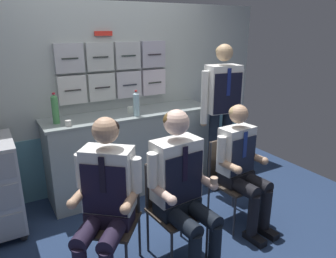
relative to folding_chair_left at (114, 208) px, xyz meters
name	(u,v)px	position (x,y,z in m)	size (l,w,h in m)	color
ground	(169,240)	(0.53, 0.02, -0.52)	(4.80, 4.80, 0.04)	navy
galley_bulkhead	(111,99)	(0.53, 1.40, 0.56)	(4.20, 0.14, 2.15)	#ADB7B5
galley_counter	(132,151)	(0.66, 1.11, -0.03)	(1.97, 0.53, 0.94)	#95A1A1
folding_chair_left	(114,208)	(0.00, 0.00, 0.00)	(0.56, 0.56, 0.82)	#2D2D33
crew_member_left	(105,195)	(-0.10, -0.12, 0.20)	(0.65, 0.69, 1.27)	black
folding_chair_center	(171,198)	(0.47, -0.10, 0.00)	(0.43, 0.43, 0.82)	#2D2D33
crew_member_center	(182,183)	(0.48, -0.26, 0.21)	(0.52, 0.66, 1.29)	black
folding_chair_near_trolley	(229,172)	(1.23, 0.05, 0.00)	(0.43, 0.43, 0.82)	#2D2D33
crew_member_near_trolley	(242,163)	(1.24, -0.11, 0.15)	(0.48, 0.60, 1.20)	black
crew_member_standing	(222,105)	(1.59, 0.64, 0.52)	(0.53, 0.30, 1.70)	black
water_bottle_short	(55,109)	(-0.17, 1.10, 0.59)	(0.07, 0.07, 0.31)	#4A9954
water_bottle_tall	(136,104)	(0.65, 0.96, 0.58)	(0.07, 0.07, 0.28)	silver
espresso_cup_small	(130,110)	(0.64, 1.09, 0.48)	(0.06, 0.06, 0.07)	white
paper_cup_tan	(68,123)	(-0.09, 0.94, 0.47)	(0.06, 0.06, 0.06)	silver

